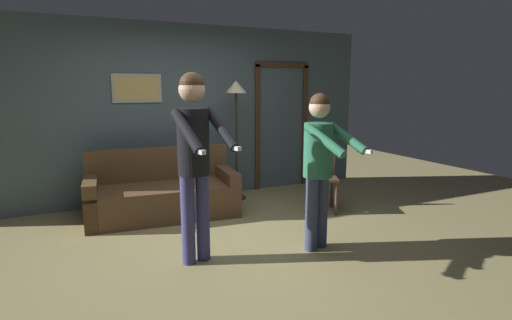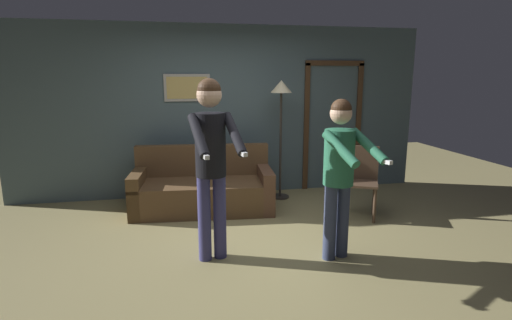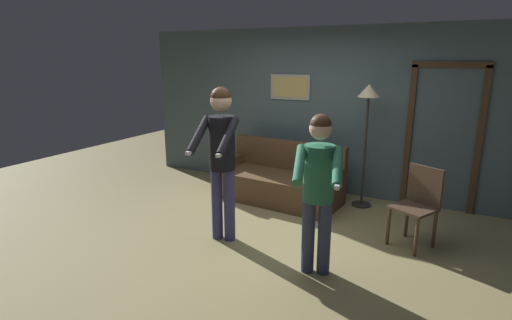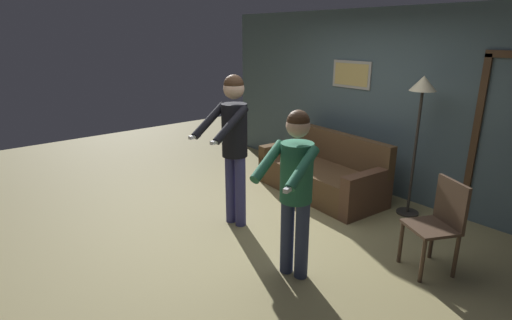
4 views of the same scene
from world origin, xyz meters
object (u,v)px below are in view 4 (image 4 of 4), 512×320
Objects in this scene: torchiere_lamp at (421,102)px; dining_chair_distant at (439,220)px; person_standing_left at (233,136)px; couch at (322,175)px; person_standing_right at (295,181)px.

torchiere_lamp is 1.91× the size of dining_chair_distant.
torchiere_lamp is 1.60m from dining_chair_distant.
person_standing_left is (-1.21, -1.92, -0.35)m from torchiere_lamp.
dining_chair_distant reaches higher than couch.
torchiere_lamp is at bearing 131.00° from dining_chair_distant.
torchiere_lamp reaches higher than person_standing_right.
person_standing_right is (1.23, -1.81, 0.70)m from couch.
dining_chair_distant is at bearing -17.51° from couch.
person_standing_left is 1.12× the size of person_standing_right.
torchiere_lamp is 2.20m from person_standing_right.
person_standing_left reaches higher than couch.
person_standing_right is (1.24, -0.22, -0.14)m from person_standing_left.
couch is at bearing 89.65° from person_standing_left.
torchiere_lamp is at bearing 57.80° from person_standing_left.
torchiere_lamp is at bearing 15.55° from couch.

